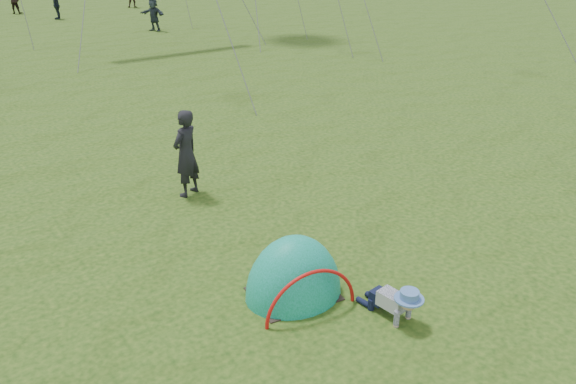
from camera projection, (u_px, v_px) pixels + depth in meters
ground at (429, 294)px, 8.36m from camera, size 140.00×140.00×0.00m
crawling_toddler at (396, 301)px, 7.72m from camera, size 0.58×0.78×0.56m
popup_tent at (293, 294)px, 8.34m from camera, size 1.64×1.43×1.90m
standing_adult at (186, 153)px, 11.14m from camera, size 0.77×0.66×1.78m
crowd_person_1 at (14, 0)px, 36.37m from camera, size 1.04×1.01×1.69m
crowd_person_5 at (154, 15)px, 30.04m from camera, size 1.12×1.63×1.69m
crowd_person_8 at (56, 5)px, 34.02m from camera, size 0.81×1.05×1.66m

